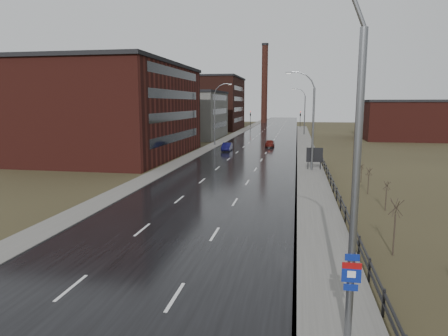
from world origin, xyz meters
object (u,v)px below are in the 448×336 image
at_px(car_near, 227,147).
at_px(car_far, 270,143).
at_px(billboard, 315,156).
at_px(streetlight_main, 346,162).

height_order(car_near, car_far, car_far).
height_order(billboard, car_far, billboard).
height_order(streetlight_main, car_far, streetlight_main).
relative_size(car_near, car_far, 1.02).
bearing_deg(car_near, billboard, -53.41).
height_order(billboard, car_near, billboard).
xyz_separation_m(streetlight_main, car_far, (-6.17, 59.11, -5.39)).
relative_size(billboard, car_near, 0.68).
distance_m(car_near, car_far, 9.81).
bearing_deg(car_near, streetlight_main, -77.24).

